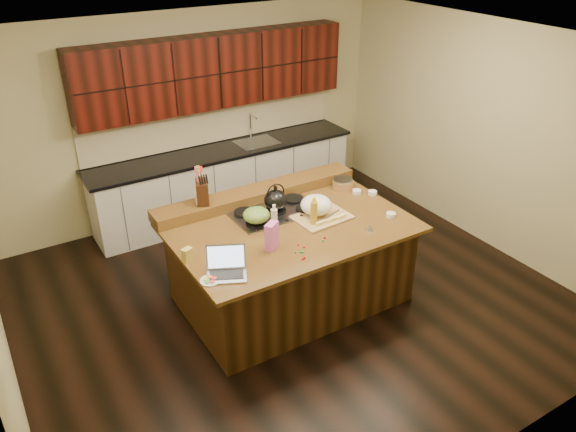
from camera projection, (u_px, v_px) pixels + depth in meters
room at (291, 187)px, 5.49m from camera, size 5.52×5.02×2.72m
island at (290, 262)px, 5.92m from camera, size 2.40×1.60×0.92m
back_ledge at (257, 194)px, 6.19m from camera, size 2.40×0.30×0.12m
cooktop at (276, 212)px, 5.92m from camera, size 0.92×0.52×0.05m
back_counter at (222, 145)px, 7.47m from camera, size 3.70×0.66×2.40m
kettle at (275, 200)px, 5.85m from camera, size 0.32×0.32×0.22m
green_bowl at (256, 215)px, 5.63m from camera, size 0.27×0.27×0.15m
laptop at (226, 267)px, 4.91m from camera, size 0.44×0.40×0.24m
oil_bottle at (314, 214)px, 5.62m from camera, size 0.08×0.08×0.27m
vinegar_bottle at (274, 221)px, 5.52m from camera, size 0.08×0.08×0.25m
wooden_tray at (318, 208)px, 5.81m from camera, size 0.59×0.47×0.23m
ramekin_a at (391, 215)px, 5.84m from camera, size 0.10×0.10×0.04m
ramekin_b at (373, 193)px, 6.30m from camera, size 0.11×0.11×0.04m
ramekin_c at (357, 192)px, 6.32m from camera, size 0.11×0.11×0.04m
strainer_bowl at (343, 184)px, 6.45m from camera, size 0.32×0.32×0.09m
kitchen_timer at (370, 227)px, 5.59m from camera, size 0.09×0.09×0.07m
pink_bag at (272, 236)px, 5.23m from camera, size 0.17×0.14×0.27m
candy_plate at (210, 281)px, 4.83m from camera, size 0.19×0.19×0.01m
package_box at (187, 255)px, 5.08m from camera, size 0.11×0.09×0.13m
utensil_crock at (201, 197)px, 5.83m from camera, size 0.15×0.15×0.14m
knife_block at (202, 192)px, 5.81m from camera, size 0.19×0.23×0.25m
gumdrop_0 at (304, 257)px, 5.15m from camera, size 0.02×0.02×0.02m
gumdrop_1 at (303, 252)px, 5.23m from camera, size 0.02×0.02×0.02m
gumdrop_2 at (298, 245)px, 5.34m from camera, size 0.02×0.02×0.02m
gumdrop_3 at (323, 241)px, 5.41m from camera, size 0.02×0.02×0.02m
gumdrop_4 at (303, 259)px, 5.12m from camera, size 0.02×0.02×0.02m
gumdrop_5 at (302, 251)px, 5.24m from camera, size 0.02×0.02×0.02m
gumdrop_6 at (324, 237)px, 5.46m from camera, size 0.02×0.02×0.02m
gumdrop_7 at (295, 252)px, 5.23m from camera, size 0.02×0.02×0.02m
gumdrop_8 at (304, 247)px, 5.31m from camera, size 0.02×0.02×0.02m
gumdrop_9 at (301, 252)px, 5.23m from camera, size 0.02×0.02×0.02m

